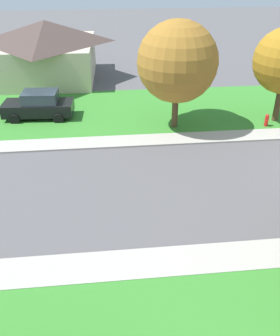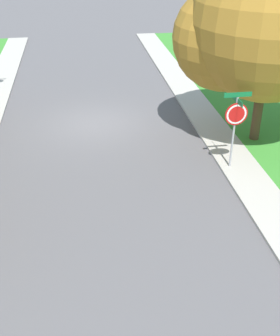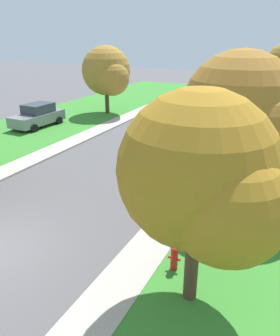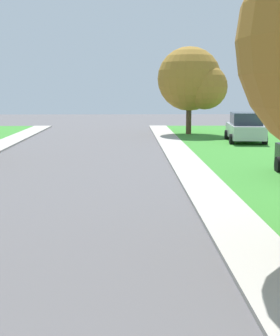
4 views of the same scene
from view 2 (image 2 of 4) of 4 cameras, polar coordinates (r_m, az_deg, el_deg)
name	(u,v)px [view 2 (image 2 of 4)]	position (r m, az deg, el deg)	size (l,w,h in m)	color
ground_plane	(96,123)	(18.38, -5.83, 5.91)	(120.00, 120.00, 0.00)	#565456
stop_sign_far_corner	(236,119)	(14.34, 12.59, 6.44)	(0.92, 0.92, 2.77)	#9E9EA3
tree_sidewalk_mid	(259,26)	(16.12, 15.52, 17.74)	(5.96, 5.54, 7.26)	#4C3823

